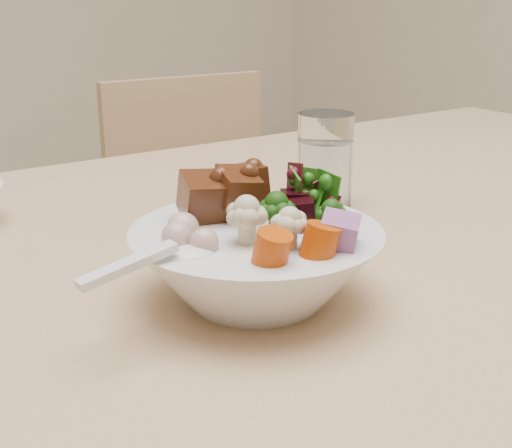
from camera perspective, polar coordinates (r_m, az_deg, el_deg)
name	(u,v)px	position (r m, az deg, el deg)	size (l,w,h in m)	color
dining_table	(316,285)	(0.84, 4.79, -4.87)	(1.62, 0.98, 0.73)	tan
chair_far	(208,247)	(1.55, -3.83, -1.84)	(0.41, 0.41, 0.81)	tan
food_bowl	(257,259)	(0.62, 0.06, -2.81)	(0.22, 0.22, 0.12)	white
soup_spoon	(175,258)	(0.55, -6.50, -2.71)	(0.12, 0.03, 0.02)	white
water_glass	(325,165)	(0.87, 5.52, 4.75)	(0.07, 0.07, 0.12)	white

